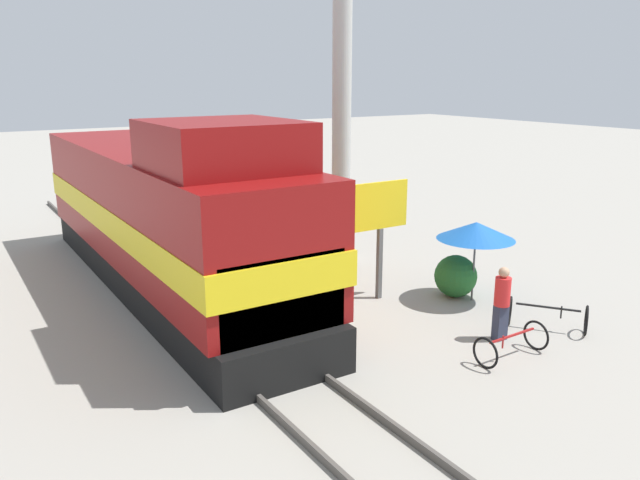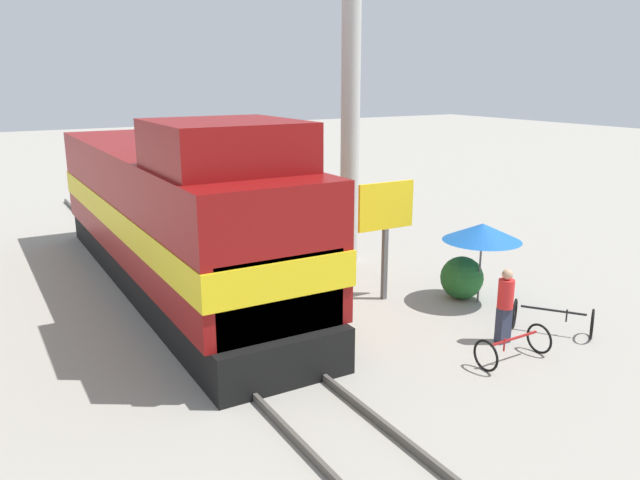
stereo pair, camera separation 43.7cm
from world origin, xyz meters
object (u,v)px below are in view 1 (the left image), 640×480
at_px(person_bystander, 502,301).
at_px(vendor_umbrella, 476,231).
at_px(bicycle, 547,315).
at_px(billboard_sign, 381,214).
at_px(locomotive, 168,218).
at_px(utility_pole, 342,94).
at_px(bicycle_spare, 511,343).

bearing_deg(person_bystander, vendor_umbrella, 58.07).
xyz_separation_m(person_bystander, bicycle, (1.33, -0.20, -0.54)).
xyz_separation_m(vendor_umbrella, person_bystander, (-1.30, -2.09, -0.95)).
relative_size(vendor_umbrella, bicycle, 1.17).
bearing_deg(billboard_sign, locomotive, 141.98).
height_order(utility_pole, billboard_sign, utility_pole).
bearing_deg(billboard_sign, utility_pole, 71.86).
distance_m(person_bystander, bicycle, 1.45).
distance_m(locomotive, person_bystander, 8.58).
xyz_separation_m(locomotive, bicycle, (6.28, -7.11, -1.65)).
distance_m(utility_pole, vendor_umbrella, 5.85).
distance_m(billboard_sign, bicycle, 4.59).
bearing_deg(locomotive, bicycle, -48.53).
height_order(locomotive, billboard_sign, locomotive).
bearing_deg(person_bystander, locomotive, 125.65).
bearing_deg(vendor_umbrella, locomotive, 142.39).
distance_m(locomotive, billboard_sign, 5.52).
distance_m(vendor_umbrella, bicycle, 2.73).
relative_size(locomotive, bicycle, 7.88).
bearing_deg(bicycle_spare, billboard_sign, 179.64).
height_order(person_bystander, bicycle, person_bystander).
height_order(billboard_sign, bicycle, billboard_sign).
relative_size(utility_pole, bicycle_spare, 6.24).
distance_m(vendor_umbrella, bicycle_spare, 3.73).
distance_m(utility_pole, bicycle, 8.57).
xyz_separation_m(locomotive, utility_pole, (5.46, 0.00, 3.05)).
distance_m(billboard_sign, bicycle_spare, 4.70).
bearing_deg(bicycle, locomotive, 95.19).
distance_m(vendor_umbrella, person_bystander, 2.64).
bearing_deg(bicycle_spare, locomotive, -151.52).
height_order(utility_pole, bicycle, utility_pole).
xyz_separation_m(locomotive, billboard_sign, (4.35, -3.40, 0.22)).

